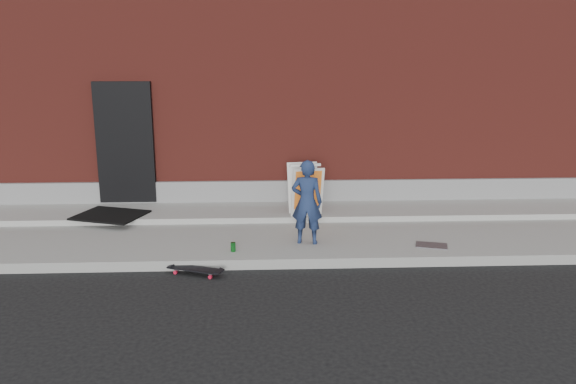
{
  "coord_description": "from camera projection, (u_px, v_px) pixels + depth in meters",
  "views": [
    {
      "loc": [
        -0.04,
        -7.51,
        2.92
      ],
      "look_at": [
        0.33,
        0.8,
        0.94
      ],
      "focal_mm": 35.0,
      "sensor_mm": 36.0,
      "label": 1
    }
  ],
  "objects": [
    {
      "name": "child",
      "position": [
        307.0,
        202.0,
        8.52
      ],
      "size": [
        0.52,
        0.39,
        1.3
      ],
      "primitive_type": "imported",
      "rotation": [
        0.0,
        0.0,
        2.96
      ],
      "color": "#1B294D",
      "rests_on": "sidewalk"
    },
    {
      "name": "doormat",
      "position": [
        110.0,
        215.0,
        9.78
      ],
      "size": [
        1.34,
        1.21,
        0.03
      ],
      "primitive_type": "cube",
      "rotation": [
        0.0,
        0.0,
        -0.33
      ],
      "color": "black",
      "rests_on": "apron"
    },
    {
      "name": "sidewalk",
      "position": [
        266.0,
        233.0,
        9.42
      ],
      "size": [
        20.0,
        3.0,
        0.15
      ],
      "primitive_type": "cube",
      "color": "gray",
      "rests_on": "ground"
    },
    {
      "name": "skateboard",
      "position": [
        195.0,
        269.0,
        7.79
      ],
      "size": [
        0.8,
        0.47,
        0.09
      ],
      "color": "red",
      "rests_on": "ground"
    },
    {
      "name": "building",
      "position": [
        264.0,
        76.0,
        14.2
      ],
      "size": [
        20.0,
        8.1,
        5.0
      ],
      "color": "maroon",
      "rests_on": "ground"
    },
    {
      "name": "apron",
      "position": [
        266.0,
        211.0,
        10.26
      ],
      "size": [
        20.0,
        1.2,
        0.1
      ],
      "primitive_type": "cube",
      "color": "gray",
      "rests_on": "sidewalk"
    },
    {
      "name": "ground",
      "position": [
        267.0,
        270.0,
        7.98
      ],
      "size": [
        80.0,
        80.0,
        0.0
      ],
      "primitive_type": "plane",
      "color": "black",
      "rests_on": "ground"
    },
    {
      "name": "soda_can",
      "position": [
        233.0,
        247.0,
        8.27
      ],
      "size": [
        0.08,
        0.08,
        0.14
      ],
      "primitive_type": "cylinder",
      "rotation": [
        0.0,
        0.0,
        -0.05
      ],
      "color": "#177525",
      "rests_on": "sidewalk"
    },
    {
      "name": "utility_plate",
      "position": [
        432.0,
        245.0,
        8.53
      ],
      "size": [
        0.53,
        0.42,
        0.01
      ],
      "primitive_type": "cube",
      "rotation": [
        0.0,
        0.0,
        -0.29
      ],
      "color": "#57565C",
      "rests_on": "sidewalk"
    },
    {
      "name": "pizza_sign",
      "position": [
        305.0,
        190.0,
        9.77
      ],
      "size": [
        0.62,
        0.71,
        0.91
      ],
      "color": "silver",
      "rests_on": "apron"
    }
  ]
}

